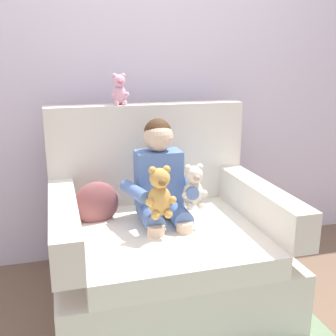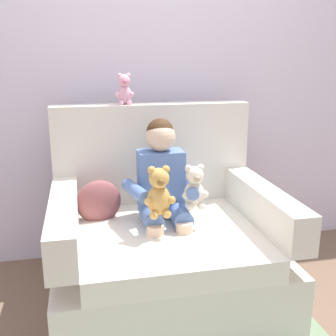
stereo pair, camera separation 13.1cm
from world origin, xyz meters
name	(u,v)px [view 1 (the left image)]	position (x,y,z in m)	size (l,w,h in m)	color
ground_plane	(166,301)	(0.00, 0.00, 0.00)	(8.00, 8.00, 0.00)	brown
back_wall	(136,70)	(0.00, 0.75, 1.30)	(6.00, 0.10, 2.60)	silver
armchair	(164,245)	(0.00, 0.05, 0.33)	(1.24, 1.04, 1.10)	silver
seated_child	(161,185)	(0.00, 0.09, 0.69)	(0.45, 0.39, 0.82)	#597AB7
plush_cream	(194,188)	(0.15, -0.03, 0.70)	(0.15, 0.12, 0.25)	silver
plush_honey	(160,193)	(-0.06, -0.11, 0.71)	(0.16, 0.13, 0.27)	gold
plush_pink_on_backrest	(119,90)	(-0.17, 0.44, 1.19)	(0.11, 0.09, 0.19)	#EAA8BC
throw_pillow	(97,203)	(-0.36, 0.20, 0.57)	(0.26, 0.12, 0.26)	#8C4C4C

